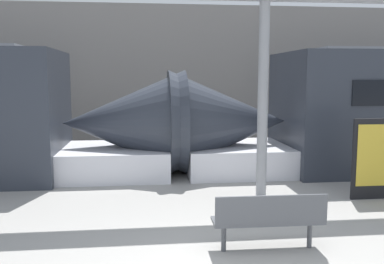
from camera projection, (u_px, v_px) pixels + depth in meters
station_wall at (171, 76)px, 15.29m from camera, size 56.00×0.20×5.00m
bench_near at (269, 217)px, 5.99m from camera, size 1.58×0.46×0.85m
poster_board at (377, 159)px, 8.58m from camera, size 1.04×0.07×1.64m
support_column_near at (263, 100)px, 8.65m from camera, size 0.21×0.21×3.98m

